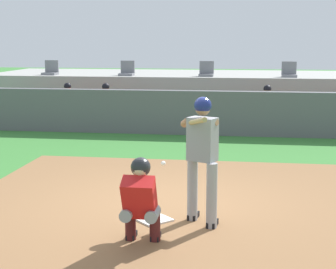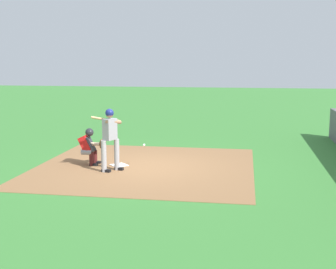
% 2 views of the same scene
% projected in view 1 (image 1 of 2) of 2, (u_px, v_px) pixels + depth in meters
% --- Properties ---
extents(ground_plane, '(80.00, 80.00, 0.00)m').
position_uv_depth(ground_plane, '(162.00, 204.00, 8.64)').
color(ground_plane, '#387A33').
extents(dirt_infield, '(6.40, 6.40, 0.01)m').
position_uv_depth(dirt_infield, '(162.00, 204.00, 8.64)').
color(dirt_infield, olive).
rests_on(dirt_infield, ground).
extents(home_plate, '(0.62, 0.62, 0.02)m').
position_uv_depth(home_plate, '(153.00, 219.00, 7.85)').
color(home_plate, white).
rests_on(home_plate, dirt_infield).
extents(batter_at_plate, '(0.58, 0.89, 1.80)m').
position_uv_depth(batter_at_plate, '(202.00, 152.00, 7.53)').
color(batter_at_plate, '#99999E').
rests_on(batter_at_plate, ground).
extents(catcher_crouched, '(0.48, 2.04, 1.13)m').
position_uv_depth(catcher_crouched, '(141.00, 197.00, 6.88)').
color(catcher_crouched, gray).
rests_on(catcher_crouched, ground).
extents(dugout_wall, '(13.00, 0.30, 1.20)m').
position_uv_depth(dugout_wall, '(198.00, 113.00, 14.87)').
color(dugout_wall, '#59595E').
rests_on(dugout_wall, ground).
extents(dugout_bench, '(11.80, 0.44, 0.45)m').
position_uv_depth(dugout_bench, '(201.00, 121.00, 15.91)').
color(dugout_bench, olive).
rests_on(dugout_bench, ground).
extents(dugout_player_0, '(0.49, 0.70, 1.30)m').
position_uv_depth(dugout_player_0, '(67.00, 104.00, 16.24)').
color(dugout_player_0, '#939399').
rests_on(dugout_player_0, ground).
extents(dugout_player_1, '(0.49, 0.70, 1.30)m').
position_uv_depth(dugout_player_1, '(105.00, 105.00, 16.08)').
color(dugout_player_1, '#939399').
rests_on(dugout_player_1, ground).
extents(dugout_player_2, '(0.49, 0.70, 1.30)m').
position_uv_depth(dugout_player_2, '(267.00, 107.00, 15.42)').
color(dugout_player_2, '#939399').
rests_on(dugout_player_2, ground).
extents(stands_platform, '(15.00, 4.40, 1.40)m').
position_uv_depth(stands_platform, '(209.00, 93.00, 19.15)').
color(stands_platform, '#9E9E99').
rests_on(stands_platform, ground).
extents(stadium_seat_0, '(0.46, 0.46, 0.48)m').
position_uv_depth(stadium_seat_0, '(51.00, 71.00, 18.24)').
color(stadium_seat_0, slate).
rests_on(stadium_seat_0, stands_platform).
extents(stadium_seat_1, '(0.46, 0.46, 0.48)m').
position_uv_depth(stadium_seat_1, '(127.00, 71.00, 17.88)').
color(stadium_seat_1, slate).
rests_on(stadium_seat_1, stands_platform).
extents(stadium_seat_2, '(0.46, 0.46, 0.48)m').
position_uv_depth(stadium_seat_2, '(206.00, 72.00, 17.52)').
color(stadium_seat_2, slate).
rests_on(stadium_seat_2, stands_platform).
extents(stadium_seat_3, '(0.46, 0.46, 0.48)m').
position_uv_depth(stadium_seat_3, '(289.00, 73.00, 17.16)').
color(stadium_seat_3, slate).
rests_on(stadium_seat_3, stands_platform).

